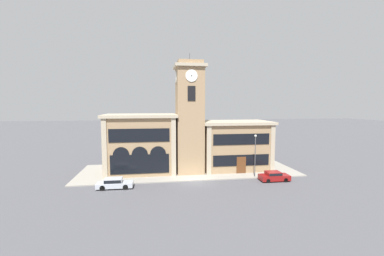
{
  "coord_description": "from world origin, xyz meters",
  "views": [
    {
      "loc": [
        -5.64,
        -35.29,
        10.91
      ],
      "look_at": [
        0.07,
        2.77,
        7.41
      ],
      "focal_mm": 24.0,
      "sensor_mm": 36.0,
      "label": 1
    }
  ],
  "objects": [
    {
      "name": "ground_plane",
      "position": [
        0.0,
        0.0,
        0.0
      ],
      "size": [
        300.0,
        300.0,
        0.0
      ],
      "primitive_type": "plane",
      "color": "#4C4C51"
    },
    {
      "name": "sidewalk_kerb",
      "position": [
        0.0,
        6.0,
        0.07
      ],
      "size": [
        34.85,
        12.0,
        0.15
      ],
      "color": "gray",
      "rests_on": "ground_plane"
    },
    {
      "name": "clock_tower",
      "position": [
        -0.0,
        4.83,
        8.87
      ],
      "size": [
        4.83,
        4.83,
        18.84
      ],
      "color": "#9E7F5B",
      "rests_on": "ground_plane"
    },
    {
      "name": "town_hall_left_wing",
      "position": [
        -7.73,
        6.35,
        4.73
      ],
      "size": [
        11.42,
        7.94,
        9.39
      ],
      "color": "#9E7F5B",
      "rests_on": "ground_plane"
    },
    {
      "name": "town_hall_right_wing",
      "position": [
        7.9,
        6.35,
        4.11
      ],
      "size": [
        11.76,
        7.94,
        8.15
      ],
      "color": "#9E7F5B",
      "rests_on": "ground_plane"
    },
    {
      "name": "parked_car_near",
      "position": [
        -10.83,
        -1.42,
        0.71
      ],
      "size": [
        4.63,
        1.82,
        1.35
      ],
      "rotation": [
        0.0,
        0.0,
        -0.01
      ],
      "color": "#B2B7C1",
      "rests_on": "ground_plane"
    },
    {
      "name": "parked_car_mid",
      "position": [
        11.35,
        -1.43,
        0.7
      ],
      "size": [
        4.22,
        1.93,
        1.35
      ],
      "rotation": [
        0.0,
        0.0,
        -0.01
      ],
      "color": "maroon",
      "rests_on": "ground_plane"
    },
    {
      "name": "street_lamp",
      "position": [
        9.29,
        0.62,
        4.25
      ],
      "size": [
        0.36,
        0.36,
        6.34
      ],
      "color": "#4C4C51",
      "rests_on": "sidewalk_kerb"
    }
  ]
}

